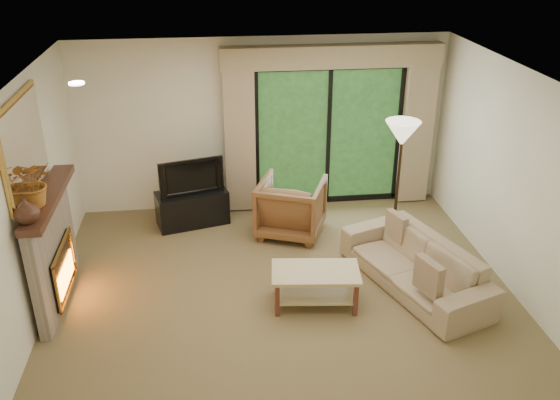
{
  "coord_description": "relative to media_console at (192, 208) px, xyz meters",
  "views": [
    {
      "loc": [
        -0.76,
        -5.92,
        4.1
      ],
      "look_at": [
        0.0,
        0.3,
        1.1
      ],
      "focal_mm": 38.0,
      "sensor_mm": 36.0,
      "label": 1
    }
  ],
  "objects": [
    {
      "name": "wall_front",
      "position": [
        1.1,
        -4.45,
        1.05
      ],
      "size": [
        5.0,
        0.0,
        5.0
      ],
      "primitive_type": "plane",
      "rotation": [
        -1.57,
        0.0,
        0.0
      ],
      "color": "white",
      "rests_on": "ground"
    },
    {
      "name": "pillow_far",
      "position": [
        2.63,
        -1.39,
        0.26
      ],
      "size": [
        0.21,
        0.37,
        0.36
      ],
      "primitive_type": "cube",
      "rotation": [
        0.0,
        0.0,
        0.35
      ],
      "color": "brown",
      "rests_on": "sofa"
    },
    {
      "name": "wall_left",
      "position": [
        -1.65,
        -1.95,
        1.05
      ],
      "size": [
        0.0,
        5.0,
        5.0
      ],
      "primitive_type": "plane",
      "rotation": [
        1.57,
        0.0,
        1.57
      ],
      "color": "white",
      "rests_on": "ground"
    },
    {
      "name": "sliding_door",
      "position": [
        2.1,
        0.5,
        0.85
      ],
      "size": [
        2.26,
        0.1,
        2.16
      ],
      "primitive_type": null,
      "color": "black",
      "rests_on": "floor"
    },
    {
      "name": "pillow_near",
      "position": [
        2.63,
        -2.6,
        0.27
      ],
      "size": [
        0.23,
        0.41,
        0.4
      ],
      "primitive_type": "cube",
      "rotation": [
        0.0,
        0.0,
        0.35
      ],
      "color": "brown",
      "rests_on": "sofa"
    },
    {
      "name": "ceiling",
      "position": [
        1.1,
        -1.95,
        2.35
      ],
      "size": [
        5.5,
        5.5,
        0.0
      ],
      "primitive_type": "plane",
      "rotation": [
        3.14,
        0.0,
        0.0
      ],
      "color": "silver",
      "rests_on": "ground"
    },
    {
      "name": "sofa",
      "position": [
        2.7,
        -2.0,
        0.05
      ],
      "size": [
        1.47,
        2.24,
        0.61
      ],
      "primitive_type": "imported",
      "rotation": [
        0.0,
        0.0,
        -1.22
      ],
      "color": "#9E8767",
      "rests_on": "floor"
    },
    {
      "name": "floor",
      "position": [
        1.1,
        -1.95,
        -0.25
      ],
      "size": [
        5.5,
        5.5,
        0.0
      ],
      "primitive_type": "plane",
      "color": "olive",
      "rests_on": "ground"
    },
    {
      "name": "tv",
      "position": [
        0.0,
        -0.0,
        0.52
      ],
      "size": [
        0.93,
        0.35,
        0.54
      ],
      "primitive_type": "imported",
      "rotation": [
        0.0,
        0.0,
        0.25
      ],
      "color": "black",
      "rests_on": "media_console"
    },
    {
      "name": "floor_lamp",
      "position": [
        2.8,
        -0.8,
        0.61
      ],
      "size": [
        0.53,
        0.53,
        1.73
      ],
      "primitive_type": null,
      "rotation": [
        0.0,
        0.0,
        -0.15
      ],
      "color": "#F3E8C2",
      "rests_on": "floor"
    },
    {
      "name": "coffee_table",
      "position": [
        1.44,
        -2.22,
        -0.03
      ],
      "size": [
        1.06,
        0.66,
        0.45
      ],
      "primitive_type": null,
      "rotation": [
        0.0,
        0.0,
        -0.11
      ],
      "color": "tan",
      "rests_on": "floor"
    },
    {
      "name": "mirror",
      "position": [
        -1.62,
        -1.75,
        1.7
      ],
      "size": [
        0.07,
        1.45,
        1.02
      ],
      "primitive_type": null,
      "color": "gold",
      "rests_on": "wall_left"
    },
    {
      "name": "branches",
      "position": [
        -1.51,
        -2.03,
        1.37
      ],
      "size": [
        0.5,
        0.45,
        0.51
      ],
      "primitive_type": "imported",
      "rotation": [
        0.0,
        0.0,
        -0.11
      ],
      "color": "#AB6A26",
      "rests_on": "fireplace"
    },
    {
      "name": "curtain_right",
      "position": [
        3.45,
        0.39,
        0.95
      ],
      "size": [
        0.45,
        0.18,
        2.35
      ],
      "primitive_type": "cube",
      "color": "tan",
      "rests_on": "floor"
    },
    {
      "name": "wall_right",
      "position": [
        3.85,
        -1.95,
        1.05
      ],
      "size": [
        0.0,
        5.0,
        5.0
      ],
      "primitive_type": "plane",
      "rotation": [
        1.57,
        0.0,
        -1.57
      ],
      "color": "white",
      "rests_on": "ground"
    },
    {
      "name": "wall_back",
      "position": [
        1.1,
        0.55,
        1.05
      ],
      "size": [
        5.0,
        0.0,
        5.0
      ],
      "primitive_type": "plane",
      "rotation": [
        1.57,
        0.0,
        0.0
      ],
      "color": "white",
      "rests_on": "ground"
    },
    {
      "name": "fireplace",
      "position": [
        -1.53,
        -1.75,
        0.43
      ],
      "size": [
        0.24,
        1.7,
        1.37
      ],
      "primitive_type": null,
      "color": "gray",
      "rests_on": "floor"
    },
    {
      "name": "media_console",
      "position": [
        0.0,
        0.0,
        0.0
      ],
      "size": [
        1.1,
        0.7,
        0.51
      ],
      "primitive_type": "cube",
      "rotation": [
        0.0,
        0.0,
        0.25
      ],
      "color": "black",
      "rests_on": "floor"
    },
    {
      "name": "cornice",
      "position": [
        2.1,
        0.41,
        2.07
      ],
      "size": [
        3.2,
        0.24,
        0.32
      ],
      "primitive_type": "cube",
      "color": "tan",
      "rests_on": "wall_back"
    },
    {
      "name": "curtain_left",
      "position": [
        0.75,
        0.39,
        0.95
      ],
      "size": [
        0.45,
        0.18,
        2.35
      ],
      "primitive_type": "cube",
      "color": "tan",
      "rests_on": "floor"
    },
    {
      "name": "armchair",
      "position": [
        1.4,
        -0.46,
        0.15
      ],
      "size": [
        1.14,
        1.15,
        0.82
      ],
      "primitive_type": "imported",
      "rotation": [
        0.0,
        0.0,
        2.77
      ],
      "color": "brown",
      "rests_on": "floor"
    },
    {
      "name": "vase",
      "position": [
        -1.51,
        -2.41,
        1.25
      ],
      "size": [
        0.3,
        0.3,
        0.27
      ],
      "primitive_type": "imported",
      "rotation": [
        0.0,
        0.0,
        -0.19
      ],
      "color": "#44261B",
      "rests_on": "fireplace"
    }
  ]
}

